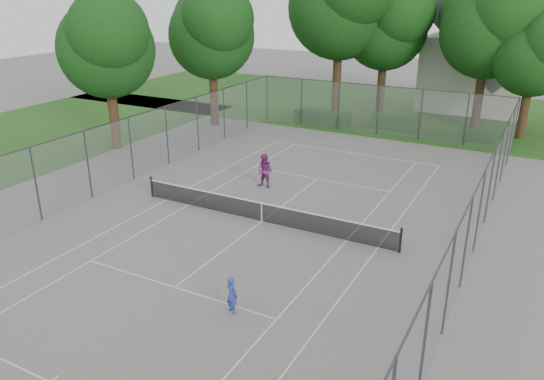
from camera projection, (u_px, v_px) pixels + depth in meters
The scene contains 16 objects.
ground at pixel (262, 221), 24.23m from camera, with size 120.00×120.00×0.00m, color slate.
grass_far at pixel (409, 110), 45.59m from camera, with size 60.00×20.00×0.00m, color #204C15.
court_markings at pixel (262, 221), 24.23m from camera, with size 11.03×23.83×0.01m.
tennis_net at pixel (262, 211), 24.05m from camera, with size 12.87×0.10×1.10m.
perimeter_fence at pixel (261, 184), 23.57m from camera, with size 18.08×34.08×3.52m.
tree_far_midleft at pixel (387, 21), 41.08m from camera, with size 7.52×6.86×10.81m.
tree_far_midright at pixel (491, 23), 37.02m from camera, with size 7.63×6.97×10.97m.
tree_far_right at pixel (536, 50), 35.01m from camera, with size 6.10×5.57×8.77m.
tree_side_back at pixel (212, 28), 38.21m from camera, with size 7.21×6.58×10.36m.
tree_side_front at pixel (106, 42), 32.55m from camera, with size 6.90×6.30×9.92m.
hedge_left at pixel (322, 118), 40.62m from camera, with size 4.22×1.26×1.05m, color #164014.
hedge_mid at pixel (395, 123), 39.13m from camera, with size 3.36×0.96×1.06m, color #164014.
hedge_right at pixel (484, 136), 36.17m from camera, with size 2.69×0.98×0.81m, color #164014.
house at pixel (476, 61), 44.29m from camera, with size 8.10×6.28×10.09m.
girl_player at pixel (232, 294), 17.34m from camera, with size 0.48×0.32×1.33m, color #2F42B0.
woman_player at pixel (265, 171), 27.94m from camera, with size 0.89×0.69×1.83m, color #742666.
Camera 1 is at (10.80, -19.22, 10.18)m, focal length 35.00 mm.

